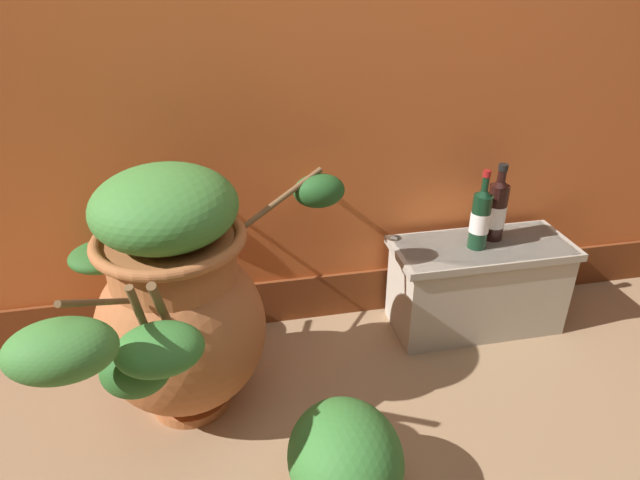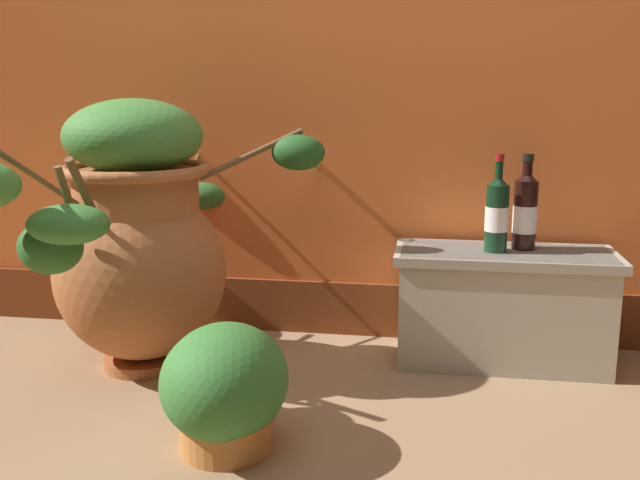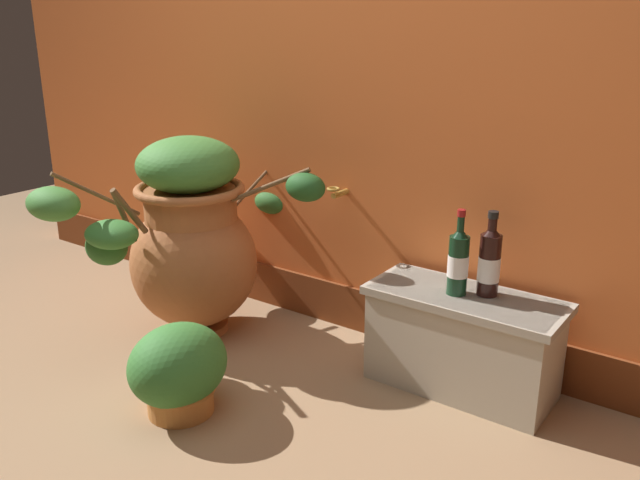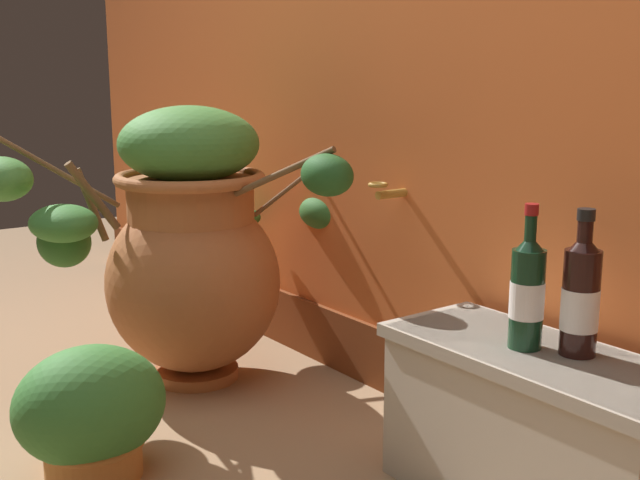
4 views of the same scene
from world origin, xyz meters
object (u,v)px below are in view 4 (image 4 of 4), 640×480
(wine_bottle_left, at_px, (581,294))
(wine_bottle_middle, at_px, (527,290))
(terracotta_urn, at_px, (188,246))
(potted_shrub, at_px, (91,413))

(wine_bottle_left, xyz_separation_m, wine_bottle_middle, (-0.09, -0.05, -0.00))
(terracotta_urn, bearing_deg, wine_bottle_left, 12.99)
(wine_bottle_left, distance_m, wine_bottle_middle, 0.11)
(terracotta_urn, relative_size, wine_bottle_middle, 3.49)
(potted_shrub, bearing_deg, terracotta_urn, 131.20)
(wine_bottle_middle, height_order, potted_shrub, wine_bottle_middle)
(wine_bottle_left, height_order, potted_shrub, wine_bottle_left)
(wine_bottle_middle, distance_m, potted_shrub, 1.05)
(wine_bottle_left, height_order, wine_bottle_middle, wine_bottle_middle)
(wine_bottle_middle, bearing_deg, terracotta_urn, -168.64)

